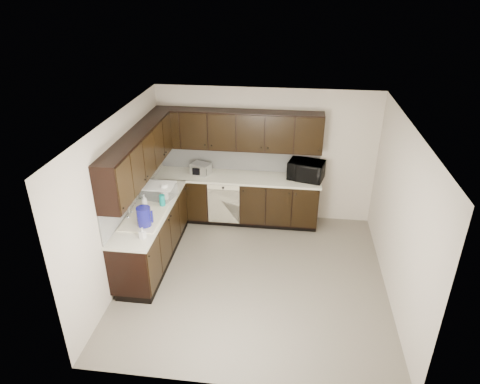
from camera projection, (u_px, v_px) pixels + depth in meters
The scene contains 20 objects.
floor at pixel (254, 277), 6.68m from camera, with size 4.00×4.00×0.00m, color gray.
ceiling at pixel (257, 123), 5.54m from camera, with size 4.00×4.00×0.00m, color white.
wall_back at pixel (265, 155), 7.88m from camera, with size 4.00×0.02×2.50m, color beige.
wall_left at pixel (121, 199), 6.34m from camera, with size 0.02×4.00×2.50m, color beige.
wall_right at pixel (400, 216), 5.88m from camera, with size 0.02×4.00×2.50m, color beige.
wall_front at pixel (237, 302), 4.34m from camera, with size 4.00×0.02×2.50m, color beige.
lower_cabinets at pixel (204, 215), 7.58m from camera, with size 3.00×2.80×0.90m.
countertop at pixel (203, 190), 7.35m from camera, with size 3.03×2.83×0.04m.
backsplash at pixel (193, 170), 7.44m from camera, with size 3.00×2.80×0.48m.
upper_cabinets at pixel (196, 141), 7.06m from camera, with size 3.00×2.80×0.70m.
dishwasher at pixel (224, 202), 7.75m from camera, with size 0.58×0.04×0.78m.
sink at pixel (144, 222), 6.46m from camera, with size 0.54×0.82×0.42m.
microwave at pixel (306, 170), 7.62m from camera, with size 0.61×0.42×0.34m, color black.
soap_bottle_a at pixel (142, 233), 5.92m from camera, with size 0.07×0.08×0.17m, color gray.
soap_bottle_b at pixel (144, 202), 6.67m from camera, with size 0.09×0.09×0.24m, color gray.
toaster_oven at pixel (201, 169), 7.84m from camera, with size 0.33×0.24×0.21m, color silver.
storage_bin at pixel (158, 191), 7.04m from camera, with size 0.52×0.38×0.20m, color silver.
blue_pitcher at pixel (144, 217), 6.17m from camera, with size 0.21×0.21×0.31m, color #111097.
teal_tumbler at pixel (162, 201), 6.74m from camera, with size 0.09×0.09×0.20m, color #0C8981.
paper_towel_roll at pixel (164, 191), 6.96m from camera, with size 0.12×0.12×0.26m, color silver.
Camera 1 is at (0.46, -5.33, 4.21)m, focal length 32.00 mm.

